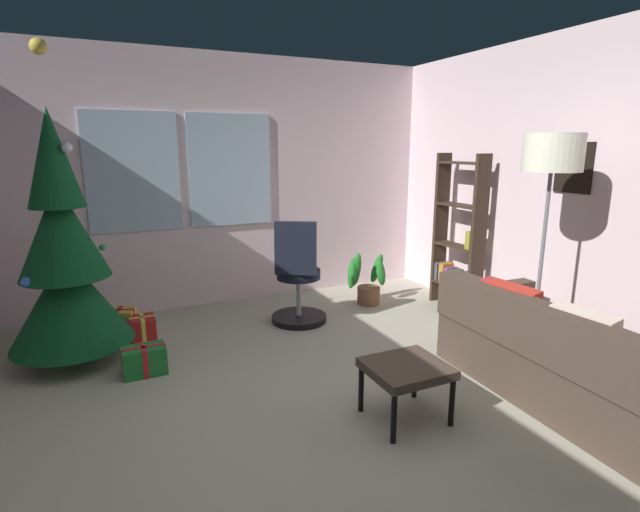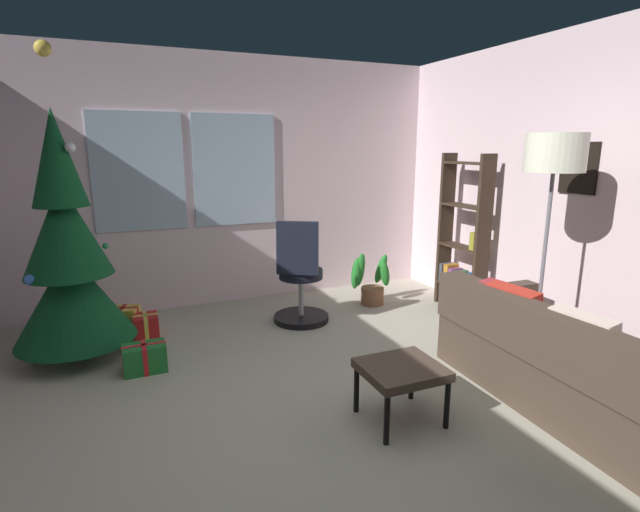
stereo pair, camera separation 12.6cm
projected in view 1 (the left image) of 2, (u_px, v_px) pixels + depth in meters
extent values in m
cube|color=#AAA692|center=(328.00, 431.00, 3.07)|extent=(4.97, 5.49, 0.10)
cube|color=silver|center=(218.00, 183.00, 5.23)|extent=(4.97, 0.10, 2.71)
cube|color=silver|center=(133.00, 172.00, 4.79)|extent=(0.90, 0.03, 1.20)
cube|color=silver|center=(230.00, 170.00, 5.20)|extent=(0.90, 0.03, 1.20)
cube|color=silver|center=(615.00, 197.00, 3.80)|extent=(0.10, 5.49, 2.71)
cube|color=black|center=(574.00, 168.00, 4.03)|extent=(0.02, 0.35, 0.43)
cube|color=#48392D|center=(576.00, 373.00, 3.33)|extent=(0.98, 1.98, 0.39)
cube|color=#48392D|center=(542.00, 331.00, 3.11)|extent=(0.27, 1.95, 0.35)
cube|color=#48392D|center=(489.00, 296.00, 4.08)|extent=(0.91, 0.17, 0.20)
cube|color=red|center=(513.00, 312.00, 3.49)|extent=(0.22, 0.42, 0.41)
cube|color=beige|center=(583.00, 341.00, 2.97)|extent=(0.19, 0.41, 0.41)
cube|color=#A12D33|center=(506.00, 309.00, 3.56)|extent=(0.21, 0.41, 0.41)
cube|color=#48392D|center=(406.00, 368.00, 3.06)|extent=(0.50, 0.45, 0.06)
cylinder|color=black|center=(394.00, 418.00, 2.84)|extent=(0.04, 0.04, 0.32)
cylinder|color=black|center=(452.00, 402.00, 3.02)|extent=(0.04, 0.04, 0.32)
cylinder|color=black|center=(361.00, 389.00, 3.19)|extent=(0.04, 0.04, 0.32)
cylinder|color=black|center=(415.00, 376.00, 3.37)|extent=(0.04, 0.04, 0.32)
cylinder|color=#4C331E|center=(76.00, 351.00, 3.97)|extent=(0.12, 0.12, 0.16)
cone|color=#0D4220|center=(69.00, 299.00, 3.87)|extent=(0.95, 0.95, 0.76)
cone|color=#0D4220|center=(61.00, 231.00, 3.74)|extent=(0.68, 0.68, 0.76)
cone|color=#0D4220|center=(52.00, 158.00, 3.61)|extent=(0.42, 0.42, 0.76)
sphere|color=red|center=(45.00, 173.00, 3.75)|extent=(0.07, 0.07, 0.07)
sphere|color=gold|center=(76.00, 248.00, 4.08)|extent=(0.05, 0.05, 0.05)
sphere|color=silver|center=(67.00, 147.00, 3.58)|extent=(0.08, 0.08, 0.08)
sphere|color=blue|center=(26.00, 282.00, 3.53)|extent=(0.08, 0.08, 0.08)
sphere|color=#1E8C4C|center=(102.00, 247.00, 3.98)|extent=(0.05, 0.05, 0.05)
sphere|color=#F2D14C|center=(38.00, 46.00, 3.44)|extent=(0.12, 0.12, 0.12)
cube|color=red|center=(143.00, 328.00, 4.42)|extent=(0.22, 0.25, 0.20)
cube|color=#EAD84C|center=(143.00, 328.00, 4.42)|extent=(0.04, 0.26, 0.21)
cube|color=#EAD84C|center=(143.00, 328.00, 4.42)|extent=(0.23, 0.04, 0.21)
cube|color=#1E722D|center=(144.00, 360.00, 3.73)|extent=(0.33, 0.21, 0.22)
cube|color=red|center=(144.00, 360.00, 3.73)|extent=(0.33, 0.04, 0.23)
cube|color=red|center=(144.00, 360.00, 3.73)|extent=(0.04, 0.21, 0.23)
cube|color=gold|center=(120.00, 322.00, 4.52)|extent=(0.33, 0.29, 0.24)
cube|color=#B21919|center=(120.00, 322.00, 4.52)|extent=(0.28, 0.12, 0.25)
cube|color=#B21919|center=(120.00, 322.00, 4.52)|extent=(0.10, 0.22, 0.25)
cylinder|color=black|center=(299.00, 318.00, 4.88)|extent=(0.56, 0.56, 0.06)
cylinder|color=#B2B2B7|center=(299.00, 295.00, 4.82)|extent=(0.05, 0.05, 0.44)
cylinder|color=black|center=(298.00, 274.00, 4.77)|extent=(0.44, 0.44, 0.09)
cube|color=black|center=(296.00, 248.00, 4.52)|extent=(0.40, 0.29, 0.51)
cube|color=#36271C|center=(478.00, 238.00, 4.85)|extent=(0.18, 0.04, 1.68)
cube|color=#36271C|center=(440.00, 229.00, 5.38)|extent=(0.18, 0.04, 1.68)
cube|color=#36271C|center=(455.00, 286.00, 5.25)|extent=(0.18, 0.56, 0.02)
cube|color=#36271C|center=(457.00, 246.00, 5.15)|extent=(0.18, 0.56, 0.02)
cube|color=#36271C|center=(460.00, 205.00, 5.05)|extent=(0.18, 0.56, 0.02)
cube|color=#36271C|center=(463.00, 163.00, 4.95)|extent=(0.18, 0.56, 0.02)
cube|color=maroon|center=(469.00, 282.00, 5.03)|extent=(0.17, 0.05, 0.16)
cube|color=#145188|center=(465.00, 280.00, 5.09)|extent=(0.16, 0.07, 0.18)
cube|color=beige|center=(461.00, 280.00, 5.17)|extent=(0.14, 0.05, 0.14)
cube|color=#365F3F|center=(456.00, 277.00, 5.24)|extent=(0.15, 0.07, 0.17)
cube|color=#7F3D7A|center=(451.00, 275.00, 5.31)|extent=(0.15, 0.06, 0.17)
cube|color=#C27C28|center=(446.00, 272.00, 5.38)|extent=(0.16, 0.07, 0.20)
cube|color=#434855|center=(441.00, 270.00, 5.46)|extent=(0.16, 0.06, 0.20)
cube|color=olive|center=(473.00, 240.00, 4.95)|extent=(0.15, 0.07, 0.18)
cylinder|color=slate|center=(530.00, 363.00, 3.90)|extent=(0.28, 0.28, 0.03)
cylinder|color=slate|center=(540.00, 271.00, 3.73)|extent=(0.03, 0.03, 1.53)
cylinder|color=white|center=(553.00, 153.00, 3.53)|extent=(0.43, 0.43, 0.28)
cylinder|color=brown|center=(368.00, 295.00, 5.41)|extent=(0.26, 0.26, 0.19)
ellipsoid|color=#227928|center=(381.00, 273.00, 5.40)|extent=(0.16, 0.12, 0.32)
ellipsoid|color=#227928|center=(352.00, 273.00, 5.31)|extent=(0.17, 0.15, 0.36)
ellipsoid|color=#227928|center=(377.00, 268.00, 5.50)|extent=(0.21, 0.20, 0.38)
ellipsoid|color=#227928|center=(356.00, 270.00, 5.34)|extent=(0.14, 0.22, 0.43)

